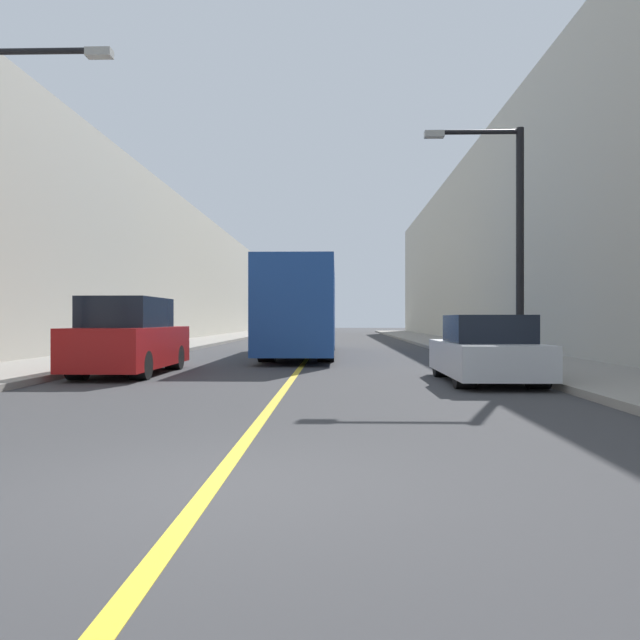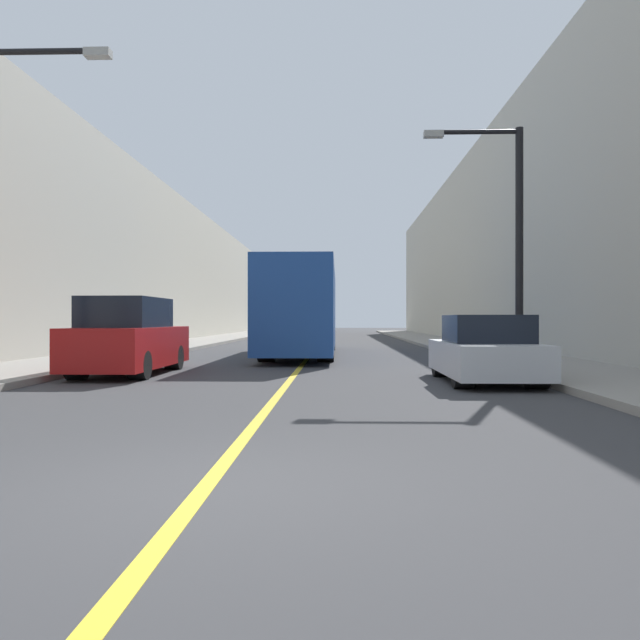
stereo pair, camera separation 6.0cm
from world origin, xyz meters
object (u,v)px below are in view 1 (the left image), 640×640
(street_lamp_right, at_px, (510,229))
(car_right_near, at_px, (486,352))
(bus, at_px, (303,309))
(street_lamp_left, at_px, (1,189))
(parked_suv_left, at_px, (130,339))

(street_lamp_right, bearing_deg, car_right_near, -117.89)
(car_right_near, bearing_deg, bus, 113.86)
(car_right_near, xyz_separation_m, street_lamp_left, (-9.89, -2.02, 3.27))
(street_lamp_left, relative_size, street_lamp_right, 1.07)
(bus, bearing_deg, street_lamp_right, -55.88)
(street_lamp_left, bearing_deg, bus, 67.48)
(bus, xyz_separation_m, street_lamp_left, (-5.22, -12.59, 2.14))
(bus, distance_m, car_right_near, 11.61)
(parked_suv_left, relative_size, car_right_near, 1.16)
(car_right_near, distance_m, street_lamp_right, 3.84)
(car_right_near, relative_size, street_lamp_right, 0.69)
(bus, bearing_deg, parked_suv_left, -114.41)
(parked_suv_left, bearing_deg, car_right_near, -11.89)
(street_lamp_left, xyz_separation_m, street_lamp_right, (10.98, 4.08, -0.22))
(car_right_near, height_order, street_lamp_left, street_lamp_left)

